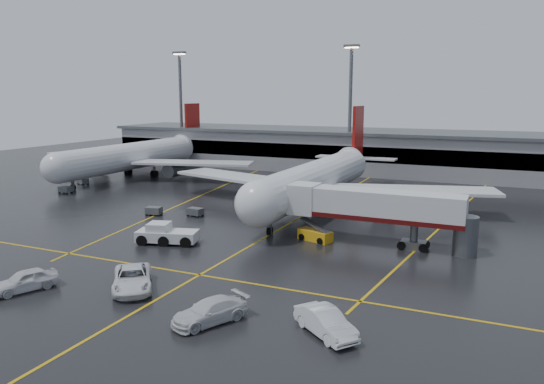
% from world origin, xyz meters
% --- Properties ---
extents(ground, '(220.00, 220.00, 0.00)m').
position_xyz_m(ground, '(0.00, 0.00, 0.00)').
color(ground, black).
rests_on(ground, ground).
extents(apron_line_centre, '(0.25, 90.00, 0.02)m').
position_xyz_m(apron_line_centre, '(0.00, 0.00, 0.01)').
color(apron_line_centre, gold).
rests_on(apron_line_centre, ground).
extents(apron_line_stop, '(60.00, 0.25, 0.02)m').
position_xyz_m(apron_line_stop, '(0.00, -22.00, 0.01)').
color(apron_line_stop, gold).
rests_on(apron_line_stop, ground).
extents(apron_line_left, '(9.99, 69.35, 0.02)m').
position_xyz_m(apron_line_left, '(-20.00, 10.00, 0.01)').
color(apron_line_left, gold).
rests_on(apron_line_left, ground).
extents(apron_line_right, '(7.57, 69.64, 0.02)m').
position_xyz_m(apron_line_right, '(18.00, 10.00, 0.01)').
color(apron_line_right, gold).
rests_on(apron_line_right, ground).
extents(terminal, '(122.00, 19.00, 8.60)m').
position_xyz_m(terminal, '(0.00, 47.93, 4.32)').
color(terminal, gray).
rests_on(terminal, ground).
extents(light_mast_left, '(3.00, 1.20, 25.45)m').
position_xyz_m(light_mast_left, '(-45.00, 42.00, 14.47)').
color(light_mast_left, '#595B60').
rests_on(light_mast_left, ground).
extents(light_mast_mid, '(3.00, 1.20, 25.45)m').
position_xyz_m(light_mast_mid, '(-5.00, 42.00, 14.47)').
color(light_mast_mid, '#595B60').
rests_on(light_mast_mid, ground).
extents(main_airliner, '(48.80, 45.60, 14.10)m').
position_xyz_m(main_airliner, '(0.00, 9.70, 4.21)').
color(main_airliner, silver).
rests_on(main_airliner, ground).
extents(second_airliner, '(48.80, 45.60, 14.10)m').
position_xyz_m(second_airliner, '(-42.00, 21.70, 4.21)').
color(second_airliner, silver).
rests_on(second_airliner, ground).
extents(jet_bridge, '(19.90, 3.40, 6.05)m').
position_xyz_m(jet_bridge, '(11.87, -6.00, 3.93)').
color(jet_bridge, silver).
rests_on(jet_bridge, ground).
extents(pushback_tractor, '(6.98, 4.35, 2.33)m').
position_xyz_m(pushback_tractor, '(-8.81, -14.79, 0.93)').
color(pushback_tractor, silver).
rests_on(pushback_tractor, ground).
extents(belt_loader, '(4.13, 2.75, 2.42)m').
position_xyz_m(belt_loader, '(5.55, -7.08, 0.60)').
color(belt_loader, gold).
rests_on(belt_loader, ground).
extents(service_van_a, '(6.43, 7.05, 1.83)m').
position_xyz_m(service_van_a, '(-3.16, -27.23, 0.91)').
color(service_van_a, white).
rests_on(service_van_a, ground).
extents(service_van_b, '(4.66, 6.10, 1.65)m').
position_xyz_m(service_van_b, '(5.97, -30.09, 0.82)').
color(service_van_b, silver).
rests_on(service_van_b, ground).
extents(service_van_c, '(5.40, 4.76, 1.77)m').
position_xyz_m(service_van_c, '(14.00, -28.53, 0.88)').
color(service_van_c, white).
rests_on(service_van_c, ground).
extents(service_van_d, '(3.87, 5.54, 1.75)m').
position_xyz_m(service_van_d, '(-10.96, -31.09, 0.88)').
color(service_van_d, silver).
rests_on(service_van_d, ground).
extents(baggage_cart_a, '(2.12, 1.49, 1.12)m').
position_xyz_m(baggage_cart_a, '(-12.90, -2.58, 0.63)').
color(baggage_cart_a, '#595B60').
rests_on(baggage_cart_a, ground).
extents(baggage_cart_b, '(2.20, 1.63, 1.12)m').
position_xyz_m(baggage_cart_b, '(-18.29, -4.35, 0.63)').
color(baggage_cart_b, '#595B60').
rests_on(baggage_cart_b, ground).
extents(baggage_cart_c, '(2.04, 1.37, 1.12)m').
position_xyz_m(baggage_cart_c, '(-11.06, 7.13, 0.63)').
color(baggage_cart_c, '#595B60').
rests_on(baggage_cart_c, ground).
extents(baggage_cart_d, '(2.30, 1.85, 1.12)m').
position_xyz_m(baggage_cart_d, '(-44.93, 10.33, 0.63)').
color(baggage_cart_d, '#595B60').
rests_on(baggage_cart_d, ground).
extents(baggage_cart_e, '(2.05, 1.37, 1.12)m').
position_xyz_m(baggage_cart_e, '(-41.42, 2.80, 0.63)').
color(baggage_cart_e, '#595B60').
rests_on(baggage_cart_e, ground).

